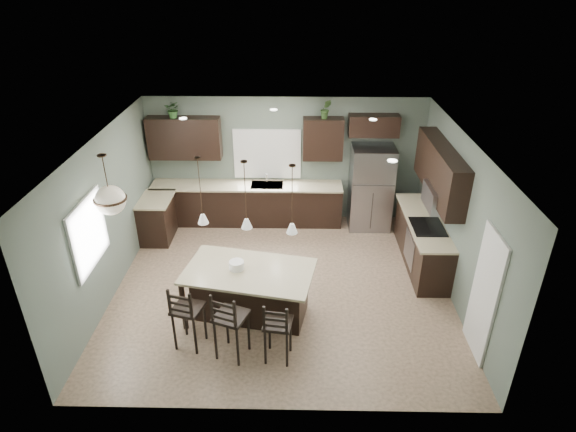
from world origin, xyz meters
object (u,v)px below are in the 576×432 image
(refrigerator, at_px, (371,188))
(kitchen_island, at_px, (250,294))
(bar_stool_center, at_px, (231,323))
(bar_stool_right, at_px, (278,329))
(plant_back_left, at_px, (173,109))
(bar_stool_left, at_px, (188,315))
(serving_dish, at_px, (237,265))

(refrigerator, distance_m, kitchen_island, 4.00)
(kitchen_island, bearing_deg, refrigerator, 64.68)
(kitchen_island, relative_size, bar_stool_center, 1.70)
(bar_stool_right, height_order, plant_back_left, plant_back_left)
(kitchen_island, height_order, plant_back_left, plant_back_left)
(refrigerator, relative_size, bar_stool_left, 1.62)
(bar_stool_left, relative_size, bar_stool_center, 0.95)
(bar_stool_right, xyz_separation_m, plant_back_left, (-2.31, 4.34, 2.04))
(kitchen_island, bearing_deg, bar_stool_left, -130.43)
(kitchen_island, xyz_separation_m, bar_stool_left, (-0.86, -0.68, 0.11))
(refrigerator, bearing_deg, bar_stool_left, -129.75)
(bar_stool_left, relative_size, bar_stool_right, 1.06)
(kitchen_island, height_order, bar_stool_center, bar_stool_center)
(bar_stool_left, height_order, bar_stool_center, bar_stool_center)
(bar_stool_right, bearing_deg, plant_back_left, 126.30)
(refrigerator, relative_size, kitchen_island, 0.91)
(plant_back_left, bearing_deg, refrigerator, -2.75)
(kitchen_island, height_order, serving_dish, serving_dish)
(kitchen_island, relative_size, serving_dish, 8.49)
(plant_back_left, bearing_deg, bar_stool_center, -69.25)
(kitchen_island, xyz_separation_m, bar_stool_center, (-0.19, -0.89, 0.14))
(refrigerator, relative_size, bar_stool_center, 1.54)
(kitchen_island, distance_m, bar_stool_right, 1.07)
(bar_stool_center, bearing_deg, plant_back_left, 131.38)
(bar_stool_left, distance_m, plant_back_left, 4.65)
(bar_stool_right, bearing_deg, refrigerator, 74.03)
(refrigerator, relative_size, plant_back_left, 5.16)
(serving_dish, height_order, bar_stool_center, bar_stool_center)
(plant_back_left, bearing_deg, kitchen_island, -61.94)
(bar_stool_left, bearing_deg, bar_stool_right, 4.57)
(bar_stool_center, bearing_deg, refrigerator, 78.64)
(bar_stool_center, relative_size, bar_stool_right, 1.11)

